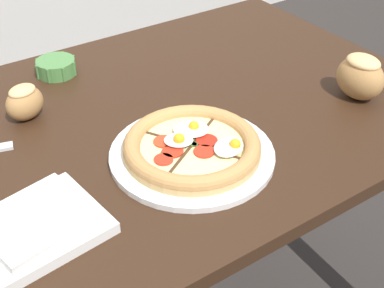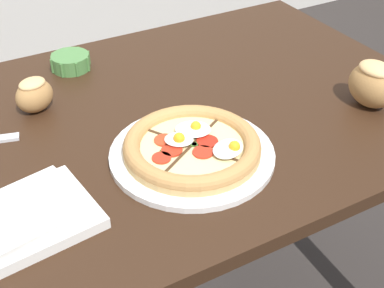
# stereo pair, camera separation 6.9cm
# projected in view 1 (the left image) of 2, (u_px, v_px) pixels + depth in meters

# --- Properties ---
(dining_table) EXTENTS (1.13, 0.81, 0.77)m
(dining_table) POSITION_uv_depth(u_px,v_px,m) (173.00, 157.00, 1.20)
(dining_table) COLOR #331E11
(dining_table) RESTS_ON ground_plane
(pizza) EXTENTS (0.31, 0.31, 0.05)m
(pizza) POSITION_uv_depth(u_px,v_px,m) (192.00, 148.00, 0.98)
(pizza) COLOR white
(pizza) RESTS_ON dining_table
(ramekin_bowl) EXTENTS (0.10, 0.10, 0.04)m
(ramekin_bowl) POSITION_uv_depth(u_px,v_px,m) (56.00, 67.00, 1.24)
(ramekin_bowl) COLOR #4C8442
(ramekin_bowl) RESTS_ON dining_table
(napkin_folded) EXTENTS (0.21, 0.19, 0.04)m
(napkin_folded) POSITION_uv_depth(u_px,v_px,m) (37.00, 225.00, 0.83)
(napkin_folded) COLOR silver
(napkin_folded) RESTS_ON dining_table
(bread_piece_near) EXTENTS (0.10, 0.09, 0.07)m
(bread_piece_near) POSITION_uv_depth(u_px,v_px,m) (24.00, 102.00, 1.08)
(bread_piece_near) COLOR #B27F47
(bread_piece_near) RESTS_ON dining_table
(bread_piece_mid) EXTENTS (0.09, 0.11, 0.10)m
(bread_piece_mid) POSITION_uv_depth(u_px,v_px,m) (361.00, 76.00, 1.14)
(bread_piece_mid) COLOR #B27F47
(bread_piece_mid) RESTS_ON dining_table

